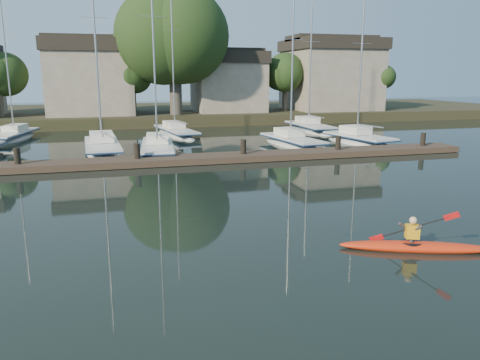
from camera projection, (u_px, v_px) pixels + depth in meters
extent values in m
plane|color=black|center=(276.00, 250.00, 13.14)|extent=(160.00, 160.00, 0.00)
ellipsoid|color=red|center=(416.00, 247.00, 13.11)|extent=(4.20, 2.05, 0.32)
cylinder|color=black|center=(411.00, 243.00, 13.11)|extent=(0.82, 0.82, 0.09)
imported|color=#332D30|center=(412.00, 232.00, 13.03)|extent=(0.33, 0.39, 0.93)
cube|color=gold|center=(412.00, 231.00, 13.03)|extent=(0.43, 0.38, 0.38)
sphere|color=#D5AB85|center=(413.00, 220.00, 12.96)|extent=(0.21, 0.21, 0.21)
cube|color=#483629|center=(192.00, 159.00, 26.27)|extent=(34.00, 2.00, 0.35)
cylinder|color=black|center=(18.00, 165.00, 23.93)|extent=(0.32, 0.32, 1.80)
cylinder|color=black|center=(138.00, 160.00, 25.48)|extent=(0.32, 0.32, 1.80)
cylinder|color=black|center=(243.00, 155.00, 27.02)|extent=(0.32, 0.32, 1.80)
cylinder|color=black|center=(338.00, 151.00, 28.57)|extent=(0.32, 0.32, 1.80)
cylinder|color=black|center=(422.00, 147.00, 30.12)|extent=(0.32, 0.32, 1.80)
ellipsoid|color=silver|center=(103.00, 158.00, 29.92)|extent=(2.61, 8.80, 1.94)
cube|color=silver|center=(102.00, 144.00, 29.72)|extent=(2.42, 7.23, 0.14)
cube|color=navy|center=(102.00, 145.00, 29.74)|extent=(2.52, 7.41, 0.08)
cube|color=silver|center=(101.00, 137.00, 30.12)|extent=(1.56, 2.51, 0.56)
cylinder|color=#9EA0A5|center=(95.00, 43.00, 28.61)|extent=(0.12, 0.12, 12.28)
cylinder|color=#9EA0A5|center=(102.00, 133.00, 28.33)|extent=(0.26, 3.30, 0.08)
cylinder|color=#9EA0A5|center=(94.00, 17.00, 28.28)|extent=(1.64, 0.12, 0.03)
ellipsoid|color=silver|center=(158.00, 158.00, 29.67)|extent=(2.82, 8.75, 1.81)
cube|color=silver|center=(157.00, 145.00, 29.48)|extent=(2.57, 7.20, 0.13)
cube|color=navy|center=(157.00, 146.00, 29.50)|extent=(2.66, 7.37, 0.08)
cube|color=silver|center=(157.00, 138.00, 29.90)|extent=(1.56, 2.52, 0.53)
cylinder|color=#9EA0A5|center=(153.00, 42.00, 28.36)|extent=(0.11, 0.11, 12.41)
cylinder|color=#9EA0A5|center=(157.00, 135.00, 28.08)|extent=(0.39, 3.26, 0.08)
cylinder|color=#9EA0A5|center=(152.00, 16.00, 28.04)|extent=(1.52, 0.17, 0.03)
ellipsoid|color=silver|center=(292.00, 150.00, 32.77)|extent=(3.02, 7.92, 1.83)
cube|color=silver|center=(292.00, 138.00, 32.58)|extent=(2.74, 6.53, 0.14)
cube|color=navy|center=(292.00, 139.00, 32.60)|extent=(2.84, 6.69, 0.08)
cube|color=silver|center=(289.00, 132.00, 32.92)|extent=(1.62, 2.32, 0.53)
cylinder|color=#9EA0A5|center=(292.00, 59.00, 31.62)|extent=(0.12, 0.12, 10.62)
cylinder|color=#9EA0A5|center=(301.00, 129.00, 31.37)|extent=(0.46, 2.92, 0.08)
cylinder|color=#9EA0A5|center=(293.00, 39.00, 31.34)|extent=(1.53, 0.23, 0.03)
ellipsoid|color=silver|center=(358.00, 148.00, 33.73)|extent=(3.43, 7.44, 1.95)
cube|color=silver|center=(359.00, 136.00, 33.53)|extent=(3.09, 6.15, 0.14)
cube|color=navy|center=(359.00, 137.00, 33.54)|extent=(3.20, 6.31, 0.08)
cube|color=silver|center=(355.00, 130.00, 33.82)|extent=(1.78, 2.24, 0.56)
cylinder|color=#9EA0A5|center=(361.00, 62.00, 32.58)|extent=(0.12, 0.12, 10.24)
cylinder|color=#9EA0A5|center=(370.00, 126.00, 32.40)|extent=(0.58, 2.69, 0.08)
cylinder|color=#9EA0A5|center=(362.00, 43.00, 32.31)|extent=(1.62, 0.33, 0.03)
ellipsoid|color=silver|center=(14.00, 143.00, 36.10)|extent=(3.43, 8.26, 1.70)
cube|color=silver|center=(13.00, 133.00, 35.92)|extent=(3.05, 6.82, 0.13)
cube|color=navy|center=(13.00, 134.00, 35.94)|extent=(3.15, 7.00, 0.07)
cube|color=silver|center=(15.00, 128.00, 36.32)|extent=(1.67, 2.46, 0.49)
cylinder|color=#9EA0A5|center=(6.00, 54.00, 34.88)|extent=(0.11, 0.11, 11.63)
cylinder|color=#9EA0A5|center=(5.00, 125.00, 34.59)|extent=(0.67, 3.01, 0.07)
cylinder|color=#9EA0A5|center=(4.00, 35.00, 34.57)|extent=(1.41, 0.31, 0.03)
ellipsoid|color=silver|center=(176.00, 139.00, 38.47)|extent=(3.27, 9.12, 1.70)
cube|color=silver|center=(176.00, 129.00, 38.30)|extent=(2.93, 7.52, 0.13)
cube|color=navy|center=(176.00, 130.00, 38.31)|extent=(3.03, 7.71, 0.07)
cube|color=silver|center=(174.00, 124.00, 38.70)|extent=(1.63, 2.67, 0.49)
cylinder|color=#9EA0A5|center=(172.00, 50.00, 37.15)|extent=(0.11, 0.11, 12.52)
cylinder|color=#9EA0A5|center=(181.00, 122.00, 36.95)|extent=(0.61, 3.37, 0.07)
cylinder|color=#9EA0A5|center=(172.00, 30.00, 36.83)|extent=(1.42, 0.25, 0.03)
ellipsoid|color=silver|center=(309.00, 135.00, 41.31)|extent=(2.28, 8.23, 1.95)
cube|color=silver|center=(310.00, 125.00, 41.11)|extent=(2.15, 6.75, 0.14)
cube|color=navy|center=(310.00, 126.00, 41.13)|extent=(2.24, 6.92, 0.08)
cube|color=silver|center=(307.00, 120.00, 41.49)|extent=(1.47, 2.32, 0.56)
cylinder|color=#9EA0A5|center=(311.00, 58.00, 40.10)|extent=(0.12, 0.12, 11.27)
cylinder|color=#9EA0A5|center=(316.00, 116.00, 39.78)|extent=(0.13, 3.12, 0.08)
cylinder|color=#9EA0A5|center=(311.00, 42.00, 39.80)|extent=(1.64, 0.06, 0.03)
cube|color=#232E17|center=(149.00, 113.00, 54.44)|extent=(90.00, 24.00, 1.00)
cube|color=#A49483|center=(91.00, 84.00, 46.47)|extent=(8.00, 8.00, 6.00)
cube|color=black|center=(88.00, 46.00, 45.69)|extent=(8.40, 8.40, 1.20)
cube|color=#A49483|center=(228.00, 88.00, 50.20)|extent=(7.00, 7.00, 5.00)
cube|color=black|center=(227.00, 58.00, 49.52)|extent=(7.35, 7.35, 1.20)
cube|color=#A49483|center=(330.00, 80.00, 53.13)|extent=(9.00, 9.00, 6.50)
cube|color=black|center=(331.00, 45.00, 52.29)|extent=(9.45, 9.45, 1.20)
cylinder|color=#524C41|center=(176.00, 89.00, 45.83)|extent=(1.20, 1.20, 5.00)
sphere|color=black|center=(174.00, 36.00, 44.73)|extent=(8.50, 8.50, 8.50)
cylinder|color=#524C41|center=(0.00, 101.00, 42.86)|extent=(0.48, 0.48, 3.00)
cylinder|color=#524C41|center=(134.00, 101.00, 45.50)|extent=(0.38, 0.38, 2.80)
sphere|color=black|center=(133.00, 77.00, 45.02)|extent=(2.72, 2.72, 2.72)
cylinder|color=#524C41|center=(285.00, 96.00, 50.53)|extent=(0.50, 0.50, 3.20)
sphere|color=black|center=(285.00, 71.00, 49.95)|extent=(3.57, 3.57, 3.57)
cylinder|color=#524C41|center=(374.00, 98.00, 51.77)|extent=(0.41, 0.41, 2.60)
sphere|color=black|center=(375.00, 79.00, 51.30)|extent=(2.89, 2.89, 2.89)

